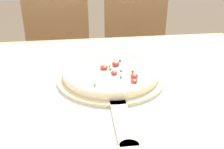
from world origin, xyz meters
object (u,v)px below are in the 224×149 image
at_px(pizza_peel, 112,80).
at_px(chair_right, 135,55).
at_px(chair_left, 60,59).
at_px(pizza, 111,72).

xyz_separation_m(pizza_peel, chair_right, (0.24, 0.77, -0.25)).
height_order(pizza_peel, chair_left, chair_left).
distance_m(pizza_peel, pizza, 0.03).
height_order(pizza_peel, chair_right, chair_right).
xyz_separation_m(pizza_peel, pizza, (0.00, 0.02, 0.02)).
bearing_deg(pizza, chair_left, 106.32).
height_order(pizza_peel, pizza, pizza).
distance_m(pizza, chair_left, 0.83).
distance_m(pizza_peel, chair_right, 0.85).
relative_size(pizza_peel, chair_right, 0.61).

